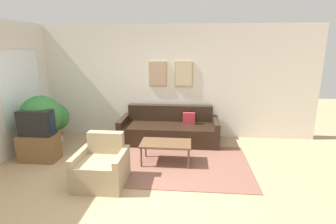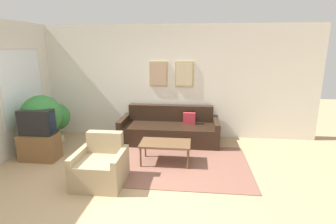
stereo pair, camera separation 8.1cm
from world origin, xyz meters
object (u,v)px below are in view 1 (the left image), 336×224
object	(u,v)px
coffee_table	(166,144)
potted_plant_tall	(41,116)
couch	(169,130)
armchair	(102,167)
tv	(36,123)

from	to	relation	value
coffee_table	potted_plant_tall	size ratio (longest dim) A/B	0.77
coffee_table	potted_plant_tall	xyz separation A→B (m)	(-2.58, 0.24, 0.42)
couch	armchair	size ratio (longest dim) A/B	2.85
potted_plant_tall	tv	bearing A→B (deg)	-74.06
couch	tv	size ratio (longest dim) A/B	3.54
coffee_table	tv	xyz separation A→B (m)	(-2.49, -0.09, 0.39)
couch	coffee_table	world-z (taller)	couch
armchair	potted_plant_tall	distance (m)	2.02
tv	armchair	size ratio (longest dim) A/B	0.81
coffee_table	tv	bearing A→B (deg)	-177.95
tv	armchair	distance (m)	1.77
couch	tv	world-z (taller)	tv
tv	couch	bearing A→B (deg)	27.39
coffee_table	armchair	bearing A→B (deg)	-138.56
tv	potted_plant_tall	bearing A→B (deg)	105.94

